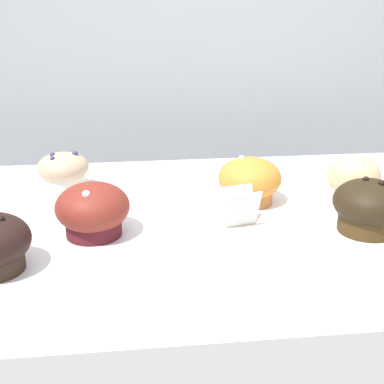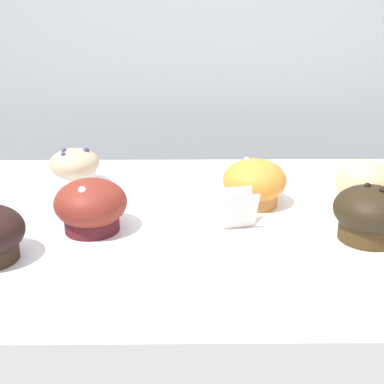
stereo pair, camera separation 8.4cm
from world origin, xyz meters
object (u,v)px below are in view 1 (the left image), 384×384
at_px(muffin_front_left, 250,181).
at_px(muffin_back_center, 369,207).
at_px(muffin_front_right, 93,210).
at_px(muffin_front_center, 354,180).
at_px(muffin_back_left, 63,171).

relative_size(muffin_front_left, muffin_back_center, 0.99).
bearing_deg(muffin_front_left, muffin_front_right, -158.42).
xyz_separation_m(muffin_front_center, muffin_front_left, (-0.18, 0.02, -0.00)).
xyz_separation_m(muffin_front_right, muffin_back_center, (0.41, -0.03, 0.00)).
xyz_separation_m(muffin_back_left, muffin_front_right, (0.06, -0.20, 0.00)).
height_order(muffin_front_center, muffin_back_center, muffin_back_center).
xyz_separation_m(muffin_back_left, muffin_front_left, (0.32, -0.10, 0.00)).
distance_m(muffin_front_left, muffin_front_right, 0.28).
bearing_deg(muffin_back_center, muffin_back_left, 153.34).
bearing_deg(muffin_back_left, muffin_front_right, -72.52).
height_order(muffin_back_left, muffin_front_left, muffin_front_left).
relative_size(muffin_back_left, muffin_front_left, 0.86).
height_order(muffin_front_left, muffin_front_right, muffin_front_left).
distance_m(muffin_back_left, muffin_back_center, 0.53).
bearing_deg(muffin_back_left, muffin_front_left, -17.45).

